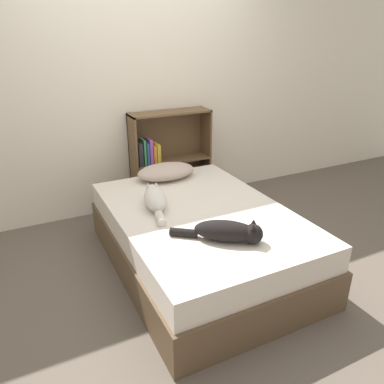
{
  "coord_description": "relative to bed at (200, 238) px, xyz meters",
  "views": [
    {
      "loc": [
        -1.23,
        -2.33,
        1.78
      ],
      "look_at": [
        0.0,
        0.14,
        0.6
      ],
      "focal_mm": 35.0,
      "sensor_mm": 36.0,
      "label": 1
    }
  ],
  "objects": [
    {
      "name": "ground_plane",
      "position": [
        0.0,
        0.0,
        -0.25
      ],
      "size": [
        8.0,
        8.0,
        0.0
      ],
      "primitive_type": "plane",
      "color": "brown"
    },
    {
      "name": "wall_back",
      "position": [
        0.0,
        1.38,
        1.0
      ],
      "size": [
        8.0,
        0.06,
        2.5
      ],
      "color": "silver",
      "rests_on": "ground_plane"
    },
    {
      "name": "bed",
      "position": [
        0.0,
        0.0,
        0.0
      ],
      "size": [
        1.31,
        1.9,
        0.5
      ],
      "color": "brown",
      "rests_on": "ground_plane"
    },
    {
      "name": "pillow",
      "position": [
        0.03,
        0.75,
        0.33
      ],
      "size": [
        0.55,
        0.34,
        0.14
      ],
      "color": "#B29E8E",
      "rests_on": "bed"
    },
    {
      "name": "cat_light",
      "position": [
        -0.29,
        0.22,
        0.32
      ],
      "size": [
        0.25,
        0.56,
        0.15
      ],
      "rotation": [
        0.0,
        0.0,
        1.34
      ],
      "color": "beige",
      "rests_on": "bed"
    },
    {
      "name": "cat_dark",
      "position": [
        -0.05,
        -0.5,
        0.32
      ],
      "size": [
        0.54,
        0.44,
        0.16
      ],
      "rotation": [
        0.0,
        0.0,
        5.64
      ],
      "color": "black",
      "rests_on": "bed"
    },
    {
      "name": "bookshelf",
      "position": [
        0.24,
        1.24,
        0.29
      ],
      "size": [
        0.85,
        0.26,
        1.04
      ],
      "color": "brown",
      "rests_on": "ground_plane"
    }
  ]
}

